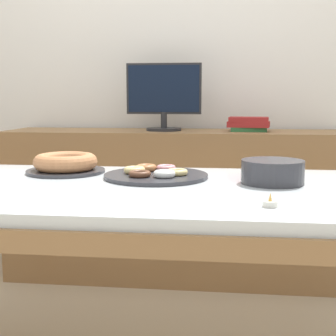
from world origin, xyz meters
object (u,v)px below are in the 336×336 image
(plate_stack, at_px, (272,172))
(tealight_left_edge, at_px, (270,203))
(cake_chocolate_round, at_px, (66,164))
(tealight_right_edge, at_px, (288,170))
(pastry_platter, at_px, (155,174))
(computer_monitor, at_px, (164,97))
(book_stack, at_px, (249,124))

(plate_stack, distance_m, tealight_left_edge, 0.36)
(cake_chocolate_round, xyz_separation_m, tealight_left_edge, (0.73, -0.50, -0.02))
(plate_stack, height_order, tealight_right_edge, plate_stack)
(tealight_left_edge, bearing_deg, cake_chocolate_round, 145.50)
(pastry_platter, relative_size, tealight_right_edge, 9.42)
(pastry_platter, bearing_deg, cake_chocolate_round, 168.07)
(cake_chocolate_round, bearing_deg, tealight_right_edge, 7.32)
(pastry_platter, height_order, tealight_left_edge, pastry_platter)
(computer_monitor, distance_m, tealight_right_edge, 1.04)
(book_stack, xyz_separation_m, pastry_platter, (-0.38, -0.99, -0.13))
(plate_stack, xyz_separation_m, tealight_right_edge, (0.09, 0.26, -0.03))
(cake_chocolate_round, bearing_deg, tealight_left_edge, -34.50)
(book_stack, relative_size, cake_chocolate_round, 0.82)
(cake_chocolate_round, height_order, tealight_left_edge, cake_chocolate_round)
(book_stack, bearing_deg, computer_monitor, -179.83)
(computer_monitor, relative_size, cake_chocolate_round, 1.41)
(book_stack, relative_size, pastry_platter, 0.65)
(computer_monitor, bearing_deg, plate_stack, -64.73)
(pastry_platter, bearing_deg, plate_stack, -9.64)
(plate_stack, height_order, tealight_left_edge, plate_stack)
(computer_monitor, xyz_separation_m, cake_chocolate_round, (-0.27, -0.92, -0.26))
(book_stack, distance_m, cake_chocolate_round, 1.19)
(computer_monitor, relative_size, tealight_right_edge, 10.60)
(pastry_platter, height_order, tealight_right_edge, pastry_platter)
(plate_stack, bearing_deg, cake_chocolate_round, 169.28)
(book_stack, xyz_separation_m, tealight_right_edge, (0.11, -0.81, -0.13))
(tealight_right_edge, bearing_deg, cake_chocolate_round, -172.68)
(computer_monitor, distance_m, pastry_platter, 1.03)
(tealight_right_edge, bearing_deg, pastry_platter, -159.42)
(tealight_left_edge, xyz_separation_m, tealight_right_edge, (0.13, 0.61, 0.00))
(pastry_platter, relative_size, plate_stack, 1.79)
(cake_chocolate_round, relative_size, tealight_right_edge, 7.52)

